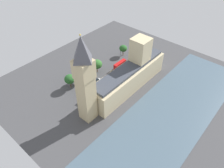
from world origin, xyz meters
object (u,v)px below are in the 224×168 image
(plane_tree_leading, at_px, (97,64))
(plane_tree_midblock, at_px, (123,48))
(parliament_building, at_px, (131,74))
(car_blue_trailing, at_px, (92,86))
(plane_tree_under_trees, at_px, (70,79))
(street_lamp_kerbside, at_px, (121,50))
(car_white_near_tower, at_px, (97,80))
(pedestrian_corner, at_px, (96,93))
(plane_tree_opposite_hall, at_px, (79,73))
(clock_tower, at_px, (85,80))
(double_decker_bus_far_end, at_px, (120,65))
(pedestrian_by_river_gate, at_px, (138,63))

(plane_tree_leading, xyz_separation_m, plane_tree_midblock, (-0.27, -27.10, -0.41))
(parliament_building, distance_m, plane_tree_midblock, 34.10)
(parliament_building, xyz_separation_m, car_blue_trailing, (16.68, 16.47, -7.82))
(plane_tree_under_trees, bearing_deg, street_lamp_kerbside, -90.36)
(car_white_near_tower, xyz_separation_m, car_blue_trailing, (-1.05, 5.57, -0.00))
(pedestrian_corner, xyz_separation_m, plane_tree_opposite_hall, (15.48, -1.74, 6.26))
(car_blue_trailing, bearing_deg, clock_tower, 131.07)
(double_decker_bus_far_end, height_order, plane_tree_leading, plane_tree_leading)
(pedestrian_by_river_gate, bearing_deg, plane_tree_leading, -93.57)
(car_white_near_tower, bearing_deg, plane_tree_midblock, 99.15)
(car_blue_trailing, distance_m, pedestrian_by_river_gate, 38.93)
(pedestrian_by_river_gate, relative_size, plane_tree_midblock, 0.19)
(car_white_near_tower, distance_m, pedestrian_by_river_gate, 33.72)
(car_blue_trailing, height_order, pedestrian_by_river_gate, car_blue_trailing)
(parliament_building, height_order, plane_tree_leading, parliament_building)
(plane_tree_midblock, bearing_deg, double_decker_bus_far_end, 121.09)
(pedestrian_corner, distance_m, plane_tree_under_trees, 17.83)
(car_white_near_tower, bearing_deg, car_blue_trailing, -81.22)
(parliament_building, relative_size, street_lamp_kerbside, 8.08)
(double_decker_bus_far_end, xyz_separation_m, car_blue_trailing, (0.51, 26.26, -1.75))
(pedestrian_by_river_gate, xyz_separation_m, plane_tree_leading, (15.28, 25.33, 5.50))
(car_blue_trailing, xyz_separation_m, plane_tree_under_trees, (9.29, 8.96, 5.68))
(double_decker_bus_far_end, height_order, plane_tree_under_trees, plane_tree_under_trees)
(pedestrian_corner, xyz_separation_m, plane_tree_leading, (14.58, -16.12, 5.53))
(car_white_near_tower, relative_size, street_lamp_kerbside, 0.68)
(car_white_near_tower, bearing_deg, pedestrian_by_river_gate, 73.88)
(clock_tower, distance_m, plane_tree_midblock, 65.50)
(car_white_near_tower, height_order, plane_tree_leading, plane_tree_leading)
(plane_tree_under_trees, bearing_deg, pedestrian_by_river_gate, -109.27)
(pedestrian_by_river_gate, distance_m, plane_tree_under_trees, 50.36)
(street_lamp_kerbside, bearing_deg, plane_tree_under_trees, 89.64)
(double_decker_bus_far_end, distance_m, pedestrian_corner, 30.11)
(clock_tower, relative_size, car_white_near_tower, 10.06)
(clock_tower, xyz_separation_m, car_white_near_tower, (16.61, -23.66, -24.06))
(double_decker_bus_far_end, distance_m, car_white_near_tower, 20.82)
(plane_tree_under_trees, height_order, street_lamp_kerbside, plane_tree_under_trees)
(car_blue_trailing, xyz_separation_m, plane_tree_midblock, (7.80, -40.03, 4.93))
(plane_tree_under_trees, relative_size, street_lamp_kerbside, 1.33)
(car_blue_trailing, distance_m, plane_tree_opposite_hall, 10.91)
(plane_tree_opposite_hall, bearing_deg, clock_tower, 145.81)
(car_white_near_tower, height_order, street_lamp_kerbside, street_lamp_kerbside)
(car_white_near_tower, distance_m, plane_tree_leading, 11.48)
(plane_tree_leading, bearing_deg, pedestrian_corner, 132.15)
(plane_tree_opposite_hall, bearing_deg, car_blue_trailing, -170.83)
(pedestrian_by_river_gate, bearing_deg, plane_tree_opposite_hall, -84.63)
(clock_tower, height_order, double_decker_bus_far_end, clock_tower)
(plane_tree_opposite_hall, bearing_deg, double_decker_bus_far_end, -108.86)
(plane_tree_leading, height_order, plane_tree_under_trees, plane_tree_under_trees)
(pedestrian_corner, bearing_deg, car_blue_trailing, -70.78)
(plane_tree_midblock, bearing_deg, plane_tree_leading, 89.44)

